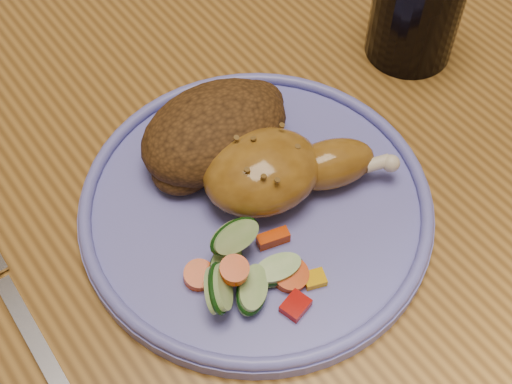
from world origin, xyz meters
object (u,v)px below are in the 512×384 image
dining_table (304,170)px  drinking_glass (417,5)px  plate (256,207)px  fork (18,308)px

dining_table → drinking_glass: bearing=3.0°
plate → fork: (-0.19, 0.03, -0.00)m
dining_table → plate: plate is taller
drinking_glass → fork: bearing=-176.0°
plate → drinking_glass: bearing=15.6°
plate → drinking_glass: size_ratio=2.62×
dining_table → plate: (-0.10, -0.06, 0.09)m
drinking_glass → dining_table: bearing=-177.0°
plate → fork: bearing=170.0°
dining_table → plate: size_ratio=5.08×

